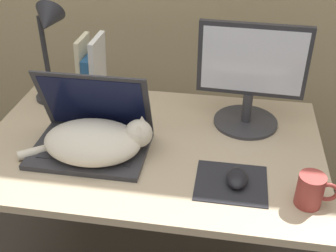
% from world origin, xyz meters
% --- Properties ---
extents(desk, '(1.18, 0.76, 0.70)m').
position_xyz_m(desk, '(0.00, 0.38, 0.63)').
color(desk, tan).
rests_on(desk, ground_plane).
extents(laptop, '(0.39, 0.27, 0.27)m').
position_xyz_m(laptop, '(-0.19, 0.32, 0.75)').
color(laptop, '#2D2D33').
rests_on(laptop, desk).
extents(cat, '(0.44, 0.24, 0.13)m').
position_xyz_m(cat, '(-0.16, 0.28, 0.76)').
color(cat, beige).
rests_on(cat, desk).
extents(external_monitor, '(0.38, 0.24, 0.39)m').
position_xyz_m(external_monitor, '(0.33, 0.57, 0.90)').
color(external_monitor, '#333338').
rests_on(external_monitor, desk).
extents(mousepad, '(0.22, 0.20, 0.00)m').
position_xyz_m(mousepad, '(0.29, 0.21, 0.71)').
color(mousepad, '#232328').
rests_on(mousepad, desk).
extents(computer_mouse, '(0.07, 0.10, 0.04)m').
position_xyz_m(computer_mouse, '(0.30, 0.21, 0.72)').
color(computer_mouse, black).
rests_on(computer_mouse, mousepad).
extents(book_row, '(0.09, 0.16, 0.26)m').
position_xyz_m(book_row, '(-0.31, 0.68, 0.82)').
color(book_row, beige).
rests_on(book_row, desk).
extents(desk_lamp, '(0.17, 0.17, 0.42)m').
position_xyz_m(desk_lamp, '(-0.43, 0.60, 0.98)').
color(desk_lamp, '#28282D').
rests_on(desk_lamp, desk).
extents(mug, '(0.12, 0.08, 0.10)m').
position_xyz_m(mug, '(0.51, 0.15, 0.75)').
color(mug, '#993833').
rests_on(mug, desk).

